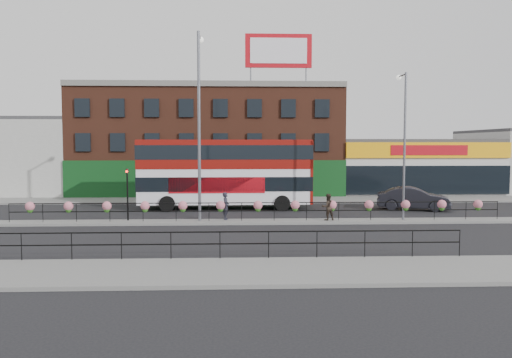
{
  "coord_description": "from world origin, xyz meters",
  "views": [
    {
      "loc": [
        -1.32,
        -30.32,
        4.83
      ],
      "look_at": [
        0.0,
        3.0,
        2.5
      ],
      "focal_mm": 35.0,
      "sensor_mm": 36.0,
      "label": 1
    }
  ],
  "objects_px": {
    "pedestrian_b": "(328,207)",
    "lamp_column_west": "(199,109)",
    "lamp_column_east": "(404,133)",
    "pedestrian_a": "(226,206)",
    "double_decker_bus": "(226,167)",
    "car": "(413,199)"
  },
  "relations": [
    {
      "from": "lamp_column_east",
      "to": "pedestrian_a",
      "type": "bearing_deg",
      "value": 178.79
    },
    {
      "from": "car",
      "to": "double_decker_bus",
      "type": "bearing_deg",
      "value": 101.0
    },
    {
      "from": "pedestrian_b",
      "to": "lamp_column_west",
      "type": "bearing_deg",
      "value": -17.7
    },
    {
      "from": "pedestrian_a",
      "to": "lamp_column_west",
      "type": "bearing_deg",
      "value": 99.85
    },
    {
      "from": "lamp_column_west",
      "to": "pedestrian_a",
      "type": "bearing_deg",
      "value": 3.44
    },
    {
      "from": "pedestrian_b",
      "to": "lamp_column_east",
      "type": "height_order",
      "value": "lamp_column_east"
    },
    {
      "from": "car",
      "to": "lamp_column_east",
      "type": "distance_m",
      "value": 7.58
    },
    {
      "from": "pedestrian_a",
      "to": "lamp_column_east",
      "type": "distance_m",
      "value": 11.91
    },
    {
      "from": "pedestrian_b",
      "to": "lamp_column_east",
      "type": "distance_m",
      "value": 6.57
    },
    {
      "from": "car",
      "to": "pedestrian_b",
      "type": "xyz_separation_m",
      "value": [
        -7.34,
        -5.59,
        0.12
      ]
    },
    {
      "from": "pedestrian_b",
      "to": "lamp_column_west",
      "type": "distance_m",
      "value": 9.89
    },
    {
      "from": "pedestrian_a",
      "to": "lamp_column_east",
      "type": "relative_size",
      "value": 0.19
    },
    {
      "from": "pedestrian_a",
      "to": "lamp_column_west",
      "type": "distance_m",
      "value": 6.15
    },
    {
      "from": "pedestrian_a",
      "to": "pedestrian_b",
      "type": "relative_size",
      "value": 1.04
    },
    {
      "from": "double_decker_bus",
      "to": "lamp_column_west",
      "type": "distance_m",
      "value": 7.59
    },
    {
      "from": "double_decker_bus",
      "to": "lamp_column_east",
      "type": "height_order",
      "value": "lamp_column_east"
    },
    {
      "from": "lamp_column_east",
      "to": "pedestrian_b",
      "type": "bearing_deg",
      "value": -177.08
    },
    {
      "from": "car",
      "to": "pedestrian_a",
      "type": "distance_m",
      "value": 14.56
    },
    {
      "from": "pedestrian_b",
      "to": "pedestrian_a",
      "type": "bearing_deg",
      "value": -19.26
    },
    {
      "from": "double_decker_bus",
      "to": "car",
      "type": "xyz_separation_m",
      "value": [
        13.75,
        -1.2,
        -2.32
      ]
    },
    {
      "from": "car",
      "to": "lamp_column_east",
      "type": "height_order",
      "value": "lamp_column_east"
    },
    {
      "from": "double_decker_bus",
      "to": "car",
      "type": "relative_size",
      "value": 2.35
    }
  ]
}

